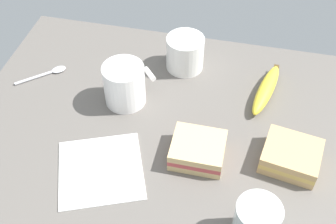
% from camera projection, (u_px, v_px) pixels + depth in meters
% --- Properties ---
extents(tabletop, '(0.90, 0.64, 0.02)m').
position_uv_depth(tabletop, '(168.00, 124.00, 0.97)').
color(tabletop, '#5B5651').
rests_on(tabletop, ground).
extents(coffee_mug_black, '(0.11, 0.11, 0.10)m').
position_uv_depth(coffee_mug_black, '(125.00, 84.00, 0.97)').
color(coffee_mug_black, white).
rests_on(coffee_mug_black, tabletop).
extents(coffee_mug_milky, '(0.09, 0.12, 0.09)m').
position_uv_depth(coffee_mug_milky, '(184.00, 52.00, 1.06)').
color(coffee_mug_milky, white).
rests_on(coffee_mug_milky, tabletop).
extents(sandwich_main, '(0.11, 0.10, 0.04)m').
position_uv_depth(sandwich_main, '(198.00, 150.00, 0.88)').
color(sandwich_main, '#DBB77A').
rests_on(sandwich_main, tabletop).
extents(sandwich_side, '(0.13, 0.12, 0.04)m').
position_uv_depth(sandwich_side, '(291.00, 156.00, 0.87)').
color(sandwich_side, tan).
rests_on(sandwich_side, tabletop).
extents(banana, '(0.07, 0.18, 0.03)m').
position_uv_depth(banana, '(266.00, 89.00, 1.01)').
color(banana, yellow).
rests_on(banana, tabletop).
extents(spoon, '(0.11, 0.10, 0.01)m').
position_uv_depth(spoon, '(49.00, 73.00, 1.07)').
color(spoon, silver).
rests_on(spoon, tabletop).
extents(paper_napkin, '(0.22, 0.22, 0.00)m').
position_uv_depth(paper_napkin, '(101.00, 170.00, 0.87)').
color(paper_napkin, white).
rests_on(paper_napkin, tabletop).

